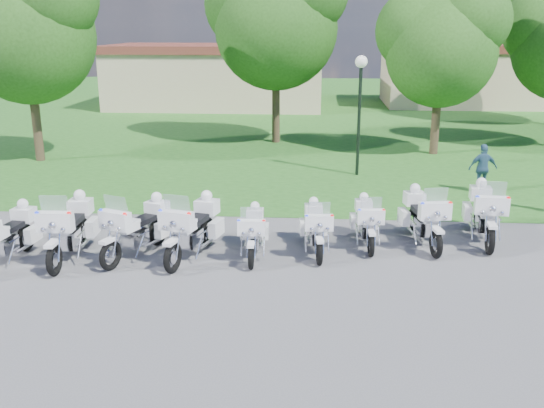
# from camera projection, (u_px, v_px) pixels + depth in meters

# --- Properties ---
(ground) EXTENTS (100.00, 100.00, 0.00)m
(ground) POSITION_uv_depth(u_px,v_px,m) (282.00, 256.00, 14.63)
(ground) COLOR #545559
(ground) RESTS_ON ground
(grass_lawn) EXTENTS (100.00, 48.00, 0.01)m
(grass_lawn) POSITION_uv_depth(u_px,v_px,m) (306.00, 108.00, 40.45)
(grass_lawn) COLOR #225A1C
(grass_lawn) RESTS_ON ground
(motorcycle_0) EXTENTS (0.92, 2.41, 1.62)m
(motorcycle_0) POSITION_uv_depth(u_px,v_px,m) (7.00, 234.00, 14.11)
(motorcycle_0) COLOR black
(motorcycle_0) RESTS_ON ground
(motorcycle_1) EXTENTS (0.92, 2.65, 1.78)m
(motorcycle_1) POSITION_uv_depth(u_px,v_px,m) (70.00, 228.00, 14.36)
(motorcycle_1) COLOR black
(motorcycle_1) RESTS_ON ground
(motorcycle_2) EXTENTS (1.39, 2.39, 1.69)m
(motorcycle_2) POSITION_uv_depth(u_px,v_px,m) (138.00, 227.00, 14.52)
(motorcycle_2) COLOR black
(motorcycle_2) RESTS_ON ground
(motorcycle_3) EXTENTS (1.26, 2.56, 1.75)m
(motorcycle_3) POSITION_uv_depth(u_px,v_px,m) (193.00, 227.00, 14.43)
(motorcycle_3) COLOR black
(motorcycle_3) RESTS_ON ground
(motorcycle_4) EXTENTS (0.73, 2.11, 1.41)m
(motorcycle_4) POSITION_uv_depth(u_px,v_px,m) (253.00, 232.00, 14.53)
(motorcycle_4) COLOR black
(motorcycle_4) RESTS_ON ground
(motorcycle_5) EXTENTS (0.84, 2.17, 1.46)m
(motorcycle_5) POSITION_uv_depth(u_px,v_px,m) (316.00, 227.00, 14.79)
(motorcycle_5) COLOR black
(motorcycle_5) RESTS_ON ground
(motorcycle_6) EXTENTS (0.76, 2.13, 1.43)m
(motorcycle_6) POSITION_uv_depth(u_px,v_px,m) (367.00, 221.00, 15.29)
(motorcycle_6) COLOR black
(motorcycle_6) RESTS_ON ground
(motorcycle_7) EXTENTS (1.06, 2.48, 1.67)m
(motorcycle_7) POSITION_uv_depth(u_px,v_px,m) (423.00, 217.00, 15.32)
(motorcycle_7) COLOR black
(motorcycle_7) RESTS_ON ground
(motorcycle_8) EXTENTS (1.01, 2.63, 1.77)m
(motorcycle_8) POSITION_uv_depth(u_px,v_px,m) (484.00, 212.00, 15.58)
(motorcycle_8) COLOR black
(motorcycle_8) RESTS_ON ground
(lamp_post) EXTENTS (0.44, 0.44, 4.34)m
(lamp_post) POSITION_uv_depth(u_px,v_px,m) (360.00, 86.00, 21.61)
(lamp_post) COLOR black
(lamp_post) RESTS_ON ground
(tree_0) EXTENTS (6.18, 5.27, 8.23)m
(tree_0) POSITION_uv_depth(u_px,v_px,m) (25.00, 23.00, 23.45)
(tree_0) COLOR #38281C
(tree_0) RESTS_ON ground
(tree_1) EXTENTS (6.52, 5.57, 8.70)m
(tree_1) POSITION_uv_depth(u_px,v_px,m) (275.00, 16.00, 27.25)
(tree_1) COLOR #38281C
(tree_1) RESTS_ON ground
(tree_2) EXTENTS (5.35, 4.56, 7.13)m
(tree_2) POSITION_uv_depth(u_px,v_px,m) (441.00, 41.00, 24.95)
(tree_2) COLOR #38281C
(tree_2) RESTS_ON ground
(building_west) EXTENTS (14.56, 8.32, 4.10)m
(building_west) POSITION_uv_depth(u_px,v_px,m) (218.00, 75.00, 41.25)
(building_west) COLOR #C3AB8C
(building_west) RESTS_ON ground
(building_east) EXTENTS (11.44, 7.28, 4.10)m
(building_east) POSITION_uv_depth(u_px,v_px,m) (466.00, 74.00, 41.95)
(building_east) COLOR #C3AB8C
(building_east) RESTS_ON ground
(bystander_c) EXTENTS (0.98, 0.50, 1.61)m
(bystander_c) POSITION_uv_depth(u_px,v_px,m) (483.00, 168.00, 20.01)
(bystander_c) COLOR #335A7C
(bystander_c) RESTS_ON ground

